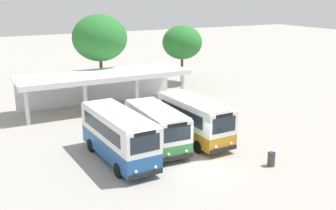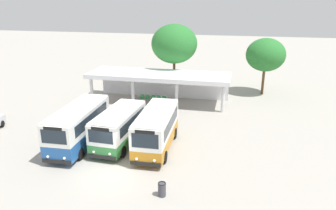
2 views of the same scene
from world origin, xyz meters
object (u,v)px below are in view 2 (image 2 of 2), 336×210
(city_bus_second_in_row, at_px, (119,126))
(waiting_chair_middle_seat, at_px, (153,98))
(waiting_chair_fifth_seat, at_px, (164,99))
(city_bus_middle_cream, at_px, (157,128))
(waiting_chair_end_by_column, at_px, (142,97))
(waiting_chair_second_from_end, at_px, (148,98))
(waiting_chair_fourth_seat, at_px, (158,99))
(city_bus_nearest_orange, at_px, (79,124))
(litter_bin_apron, at_px, (162,189))

(city_bus_second_in_row, relative_size, waiting_chair_middle_seat, 7.80)
(city_bus_second_in_row, xyz_separation_m, waiting_chair_fifth_seat, (1.01, 11.40, -1.11))
(city_bus_middle_cream, xyz_separation_m, waiting_chair_fifth_seat, (-2.12, 11.40, -1.22))
(city_bus_middle_cream, bearing_deg, waiting_chair_end_by_column, 112.62)
(city_bus_second_in_row, relative_size, city_bus_middle_cream, 0.93)
(city_bus_middle_cream, bearing_deg, waiting_chair_fifth_seat, 100.54)
(waiting_chair_second_from_end, relative_size, waiting_chair_fourth_seat, 1.00)
(city_bus_second_in_row, bearing_deg, city_bus_nearest_orange, -166.19)
(city_bus_nearest_orange, height_order, waiting_chair_end_by_column, city_bus_nearest_orange)
(city_bus_second_in_row, bearing_deg, waiting_chair_fifth_seat, 84.92)
(city_bus_second_in_row, relative_size, waiting_chair_fifth_seat, 7.80)
(city_bus_second_in_row, xyz_separation_m, litter_bin_apron, (5.08, -6.19, -1.18))
(waiting_chair_second_from_end, distance_m, litter_bin_apron, 18.62)
(waiting_chair_end_by_column, height_order, waiting_chair_fifth_seat, same)
(waiting_chair_end_by_column, relative_size, litter_bin_apron, 0.96)
(city_bus_nearest_orange, bearing_deg, waiting_chair_fifth_seat, 71.18)
(waiting_chair_middle_seat, bearing_deg, waiting_chair_fifth_seat, -0.28)
(city_bus_second_in_row, xyz_separation_m, waiting_chair_fourth_seat, (0.36, 11.35, -1.11))
(waiting_chair_fourth_seat, relative_size, litter_bin_apron, 0.96)
(waiting_chair_middle_seat, height_order, waiting_chair_fourth_seat, same)
(waiting_chair_middle_seat, bearing_deg, city_bus_nearest_orange, -103.14)
(waiting_chair_second_from_end, bearing_deg, waiting_chair_end_by_column, -173.96)
(waiting_chair_end_by_column, distance_m, waiting_chair_middle_seat, 1.31)
(city_bus_nearest_orange, bearing_deg, litter_bin_apron, -33.40)
(city_bus_middle_cream, bearing_deg, litter_bin_apron, -72.52)
(waiting_chair_fifth_seat, bearing_deg, waiting_chair_middle_seat, 179.72)
(city_bus_nearest_orange, distance_m, waiting_chair_fifth_seat, 12.92)
(waiting_chair_middle_seat, height_order, litter_bin_apron, litter_bin_apron)
(city_bus_second_in_row, height_order, waiting_chair_fifth_seat, city_bus_second_in_row)
(city_bus_second_in_row, distance_m, waiting_chair_fourth_seat, 11.41)
(waiting_chair_fourth_seat, bearing_deg, city_bus_middle_cream, -76.27)
(city_bus_nearest_orange, relative_size, city_bus_second_in_row, 1.17)
(waiting_chair_end_by_column, bearing_deg, city_bus_middle_cream, -67.38)
(city_bus_middle_cream, relative_size, litter_bin_apron, 8.05)
(city_bus_second_in_row, distance_m, waiting_chair_fifth_seat, 11.50)
(city_bus_second_in_row, distance_m, waiting_chair_middle_seat, 11.46)
(waiting_chair_middle_seat, xyz_separation_m, waiting_chair_fifth_seat, (1.31, -0.01, 0.00))
(waiting_chair_fourth_seat, bearing_deg, waiting_chair_end_by_column, 179.87)
(waiting_chair_second_from_end, xyz_separation_m, litter_bin_apron, (6.03, -17.62, -0.07))
(waiting_chair_fourth_seat, relative_size, waiting_chair_fifth_seat, 1.00)
(city_bus_middle_cream, bearing_deg, waiting_chair_middle_seat, 106.72)
(city_bus_second_in_row, height_order, waiting_chair_middle_seat, city_bus_second_in_row)
(litter_bin_apron, bearing_deg, waiting_chair_second_from_end, 108.90)
(city_bus_nearest_orange, height_order, waiting_chair_fifth_seat, city_bus_nearest_orange)
(waiting_chair_fourth_seat, distance_m, litter_bin_apron, 18.17)
(city_bus_second_in_row, height_order, waiting_chair_fourth_seat, city_bus_second_in_row)
(city_bus_nearest_orange, relative_size, waiting_chair_middle_seat, 9.12)
(waiting_chair_second_from_end, xyz_separation_m, waiting_chair_fourth_seat, (1.31, -0.07, 0.00))
(city_bus_middle_cream, xyz_separation_m, waiting_chair_end_by_column, (-4.73, 11.36, -1.22))
(waiting_chair_middle_seat, distance_m, waiting_chair_fifth_seat, 1.31)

